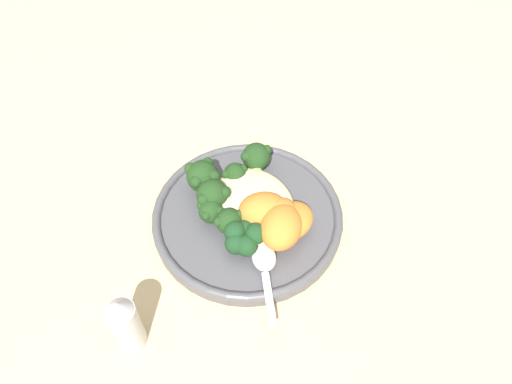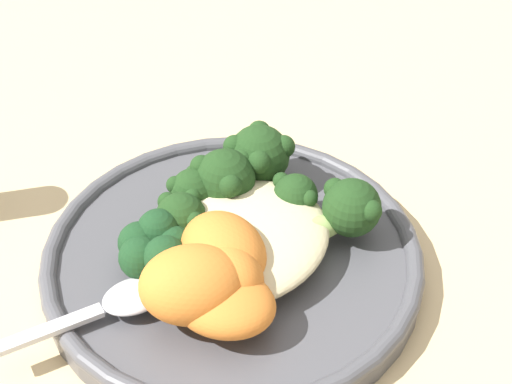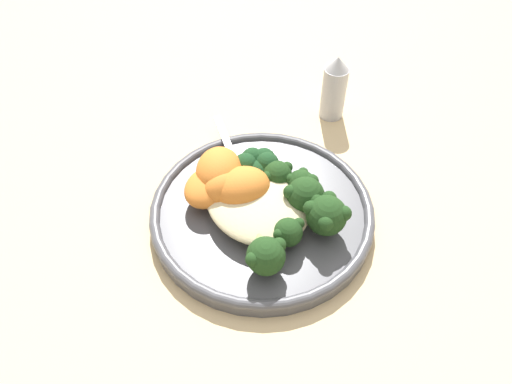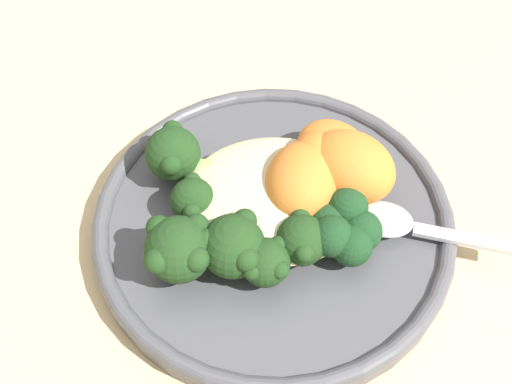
{
  "view_description": "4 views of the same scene",
  "coord_description": "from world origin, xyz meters",
  "px_view_note": "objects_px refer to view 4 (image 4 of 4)",
  "views": [
    {
      "loc": [
        0.36,
        -0.13,
        0.55
      ],
      "look_at": [
        -0.01,
        0.03,
        0.04
      ],
      "focal_mm": 35.0,
      "sensor_mm": 36.0,
      "label": 1
    },
    {
      "loc": [
        0.27,
        0.3,
        0.41
      ],
      "look_at": [
        -0.02,
        0.01,
        0.06
      ],
      "focal_mm": 60.0,
      "sensor_mm": 36.0,
      "label": 2
    },
    {
      "loc": [
        -0.29,
        0.21,
        0.45
      ],
      "look_at": [
        0.01,
        0.01,
        0.04
      ],
      "focal_mm": 35.0,
      "sensor_mm": 36.0,
      "label": 3
    },
    {
      "loc": [
        -0.02,
        -0.27,
        0.42
      ],
      "look_at": [
        -0.01,
        0.01,
        0.05
      ],
      "focal_mm": 50.0,
      "sensor_mm": 36.0,
      "label": 4
    }
  ],
  "objects_px": {
    "broccoli_stalk_0": "(192,161)",
    "sweet_potato_chunk_1": "(303,181)",
    "plate": "(267,225)",
    "quinoa_mound": "(270,199)",
    "sweet_potato_chunk_2": "(350,167)",
    "sweet_potato_chunk_3": "(335,154)",
    "broccoli_stalk_5": "(294,228)",
    "broccoli_stalk_3": "(237,240)",
    "sweet_potato_chunk_0": "(317,163)",
    "kale_tuft": "(344,230)",
    "broccoli_stalk_1": "(213,198)",
    "spoon": "(398,224)",
    "broccoli_stalk_4": "(266,253)",
    "broccoli_stalk_2": "(187,244)"
  },
  "relations": [
    {
      "from": "plate",
      "to": "quinoa_mound",
      "type": "bearing_deg",
      "value": 67.18
    },
    {
      "from": "sweet_potato_chunk_2",
      "to": "sweet_potato_chunk_3",
      "type": "distance_m",
      "value": 0.02
    },
    {
      "from": "sweet_potato_chunk_0",
      "to": "sweet_potato_chunk_2",
      "type": "relative_size",
      "value": 0.74
    },
    {
      "from": "broccoli_stalk_0",
      "to": "sweet_potato_chunk_1",
      "type": "relative_size",
      "value": 1.64
    },
    {
      "from": "broccoli_stalk_3",
      "to": "broccoli_stalk_4",
      "type": "bearing_deg",
      "value": 95.17
    },
    {
      "from": "broccoli_stalk_4",
      "to": "sweet_potato_chunk_1",
      "type": "height_order",
      "value": "sweet_potato_chunk_1"
    },
    {
      "from": "sweet_potato_chunk_3",
      "to": "sweet_potato_chunk_0",
      "type": "bearing_deg",
      "value": -142.85
    },
    {
      "from": "quinoa_mound",
      "to": "spoon",
      "type": "bearing_deg",
      "value": -12.58
    },
    {
      "from": "broccoli_stalk_1",
      "to": "sweet_potato_chunk_2",
      "type": "relative_size",
      "value": 1.3
    },
    {
      "from": "broccoli_stalk_5",
      "to": "kale_tuft",
      "type": "bearing_deg",
      "value": 62.68
    },
    {
      "from": "broccoli_stalk_3",
      "to": "quinoa_mound",
      "type": "bearing_deg",
      "value": 174.53
    },
    {
      "from": "sweet_potato_chunk_1",
      "to": "broccoli_stalk_5",
      "type": "bearing_deg",
      "value": -103.93
    },
    {
      "from": "broccoli_stalk_0",
      "to": "sweet_potato_chunk_3",
      "type": "relative_size",
      "value": 1.63
    },
    {
      "from": "broccoli_stalk_4",
      "to": "spoon",
      "type": "distance_m",
      "value": 0.09
    },
    {
      "from": "sweet_potato_chunk_3",
      "to": "kale_tuft",
      "type": "distance_m",
      "value": 0.06
    },
    {
      "from": "kale_tuft",
      "to": "broccoli_stalk_0",
      "type": "bearing_deg",
      "value": 148.59
    },
    {
      "from": "broccoli_stalk_3",
      "to": "kale_tuft",
      "type": "distance_m",
      "value": 0.07
    },
    {
      "from": "sweet_potato_chunk_2",
      "to": "sweet_potato_chunk_3",
      "type": "relative_size",
      "value": 1.01
    },
    {
      "from": "broccoli_stalk_4",
      "to": "kale_tuft",
      "type": "xyz_separation_m",
      "value": [
        0.05,
        0.01,
        0.0
      ]
    },
    {
      "from": "sweet_potato_chunk_1",
      "to": "kale_tuft",
      "type": "bearing_deg",
      "value": -57.13
    },
    {
      "from": "sweet_potato_chunk_3",
      "to": "spoon",
      "type": "xyz_separation_m",
      "value": [
        0.04,
        -0.05,
        -0.01
      ]
    },
    {
      "from": "sweet_potato_chunk_1",
      "to": "quinoa_mound",
      "type": "bearing_deg",
      "value": -161.32
    },
    {
      "from": "kale_tuft",
      "to": "broccoli_stalk_5",
      "type": "bearing_deg",
      "value": 173.25
    },
    {
      "from": "sweet_potato_chunk_2",
      "to": "kale_tuft",
      "type": "xyz_separation_m",
      "value": [
        -0.01,
        -0.05,
        -0.01
      ]
    },
    {
      "from": "sweet_potato_chunk_0",
      "to": "kale_tuft",
      "type": "xyz_separation_m",
      "value": [
        0.01,
        -0.05,
        -0.0
      ]
    },
    {
      "from": "kale_tuft",
      "to": "spoon",
      "type": "distance_m",
      "value": 0.04
    },
    {
      "from": "quinoa_mound",
      "to": "broccoli_stalk_3",
      "type": "relative_size",
      "value": 1.54
    },
    {
      "from": "sweet_potato_chunk_2",
      "to": "sweet_potato_chunk_3",
      "type": "bearing_deg",
      "value": 114.54
    },
    {
      "from": "plate",
      "to": "broccoli_stalk_0",
      "type": "bearing_deg",
      "value": 143.95
    },
    {
      "from": "plate",
      "to": "broccoli_stalk_1",
      "type": "xyz_separation_m",
      "value": [
        -0.04,
        0.01,
        0.02
      ]
    },
    {
      "from": "sweet_potato_chunk_0",
      "to": "sweet_potato_chunk_2",
      "type": "xyz_separation_m",
      "value": [
        0.02,
        -0.01,
        0.0
      ]
    },
    {
      "from": "quinoa_mound",
      "to": "kale_tuft",
      "type": "distance_m",
      "value": 0.06
    },
    {
      "from": "broccoli_stalk_2",
      "to": "kale_tuft",
      "type": "xyz_separation_m",
      "value": [
        0.1,
        0.01,
        -0.0
      ]
    },
    {
      "from": "quinoa_mound",
      "to": "broccoli_stalk_4",
      "type": "distance_m",
      "value": 0.04
    },
    {
      "from": "quinoa_mound",
      "to": "broccoli_stalk_2",
      "type": "xyz_separation_m",
      "value": [
        -0.06,
        -0.04,
        0.01
      ]
    },
    {
      "from": "broccoli_stalk_0",
      "to": "sweet_potato_chunk_3",
      "type": "height_order",
      "value": "broccoli_stalk_0"
    },
    {
      "from": "kale_tuft",
      "to": "broccoli_stalk_1",
      "type": "bearing_deg",
      "value": 159.58
    },
    {
      "from": "quinoa_mound",
      "to": "spoon",
      "type": "relative_size",
      "value": 1.17
    },
    {
      "from": "broccoli_stalk_3",
      "to": "sweet_potato_chunk_0",
      "type": "height_order",
      "value": "broccoli_stalk_3"
    },
    {
      "from": "sweet_potato_chunk_2",
      "to": "kale_tuft",
      "type": "relative_size",
      "value": 1.3
    },
    {
      "from": "sweet_potato_chunk_1",
      "to": "broccoli_stalk_0",
      "type": "bearing_deg",
      "value": 162.89
    },
    {
      "from": "sweet_potato_chunk_0",
      "to": "kale_tuft",
      "type": "distance_m",
      "value": 0.06
    },
    {
      "from": "plate",
      "to": "kale_tuft",
      "type": "xyz_separation_m",
      "value": [
        0.05,
        -0.02,
        0.03
      ]
    },
    {
      "from": "broccoli_stalk_3",
      "to": "sweet_potato_chunk_1",
      "type": "distance_m",
      "value": 0.06
    },
    {
      "from": "quinoa_mound",
      "to": "broccoli_stalk_1",
      "type": "relative_size",
      "value": 1.51
    },
    {
      "from": "broccoli_stalk_1",
      "to": "kale_tuft",
      "type": "bearing_deg",
      "value": 147.53
    },
    {
      "from": "quinoa_mound",
      "to": "broccoli_stalk_1",
      "type": "distance_m",
      "value": 0.04
    },
    {
      "from": "broccoli_stalk_3",
      "to": "sweet_potato_chunk_2",
      "type": "distance_m",
      "value": 0.1
    },
    {
      "from": "broccoli_stalk_5",
      "to": "sweet_potato_chunk_3",
      "type": "distance_m",
      "value": 0.07
    },
    {
      "from": "sweet_potato_chunk_2",
      "to": "sweet_potato_chunk_1",
      "type": "bearing_deg",
      "value": -164.61
    }
  ]
}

